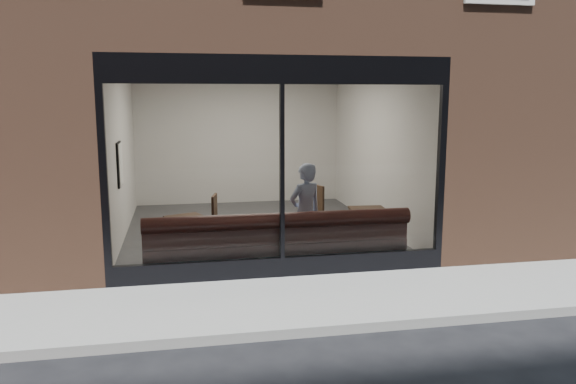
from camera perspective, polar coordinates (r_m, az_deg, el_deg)
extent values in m
plane|color=black|center=(6.51, 2.76, -14.16)|extent=(120.00, 120.00, 0.00)
cube|color=gray|center=(7.41, 0.90, -11.06)|extent=(40.00, 2.00, 0.01)
cube|color=gray|center=(6.44, 2.88, -13.85)|extent=(40.00, 0.10, 0.12)
cube|color=brown|center=(14.01, -20.55, 4.86)|extent=(2.50, 12.00, 3.20)
cube|color=brown|center=(14.76, 9.64, 5.55)|extent=(2.50, 12.00, 3.20)
cube|color=brown|center=(16.87, -6.13, 6.14)|extent=(5.00, 6.00, 3.20)
plane|color=#2D2D30|center=(11.19, -3.33, -3.82)|extent=(6.00, 6.00, 0.00)
plane|color=white|center=(10.89, -3.50, 12.61)|extent=(6.00, 6.00, 0.00)
plane|color=silver|center=(13.88, -5.06, 5.40)|extent=(5.00, 0.00, 5.00)
plane|color=silver|center=(10.88, -16.55, 3.85)|extent=(0.00, 6.00, 6.00)
plane|color=silver|center=(11.52, 8.99, 4.44)|extent=(0.00, 6.00, 6.00)
cube|color=black|center=(8.34, -0.60, -7.62)|extent=(5.00, 0.10, 0.30)
cube|color=black|center=(7.97, -0.64, 12.34)|extent=(5.00, 0.10, 0.40)
cube|color=black|center=(8.04, -0.62, 1.95)|extent=(0.06, 0.10, 2.50)
plane|color=white|center=(8.01, -0.58, 1.92)|extent=(4.80, 0.00, 4.80)
cube|color=#331312|center=(8.70, -1.08, -6.38)|extent=(4.00, 0.55, 0.45)
imported|color=#9EABCD|center=(8.94, 1.77, -2.14)|extent=(0.69, 0.58, 1.60)
cube|color=black|center=(8.98, -10.28, -2.62)|extent=(0.73, 0.73, 0.04)
cube|color=black|center=(9.57, 8.17, -1.81)|extent=(0.64, 0.64, 0.04)
cube|color=black|center=(9.96, -8.50, -4.31)|extent=(0.50, 0.50, 0.04)
cube|color=black|center=(10.80, 2.21, -3.11)|extent=(0.48, 0.48, 0.04)
cube|color=white|center=(10.22, -16.65, 2.72)|extent=(0.02, 0.54, 0.72)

